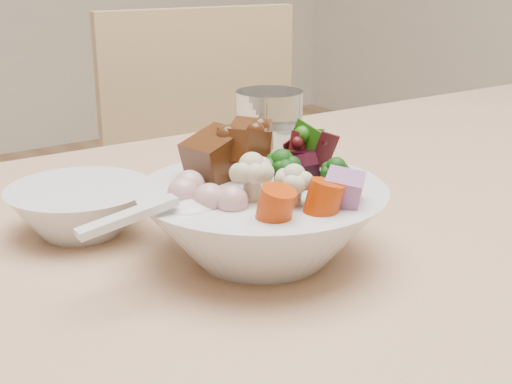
{
  "coord_description": "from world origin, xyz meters",
  "views": [
    {
      "loc": [
        -0.58,
        -0.59,
        1.0
      ],
      "look_at": [
        -0.23,
        -0.11,
        0.79
      ],
      "focal_mm": 50.0,
      "sensor_mm": 36.0,
      "label": 1
    }
  ],
  "objects_px": {
    "dining_table": "(398,277)",
    "food_bowl": "(262,216)",
    "chair_far": "(224,215)",
    "water_glass": "(269,151)",
    "side_bowl": "(80,210)"
  },
  "relations": [
    {
      "from": "dining_table",
      "to": "food_bowl",
      "type": "relative_size",
      "value": 7.02
    },
    {
      "from": "dining_table",
      "to": "food_bowl",
      "type": "distance_m",
      "value": 0.22
    },
    {
      "from": "dining_table",
      "to": "chair_far",
      "type": "xyz_separation_m",
      "value": [
        0.17,
        0.61,
        -0.15
      ]
    },
    {
      "from": "food_bowl",
      "to": "water_glass",
      "type": "distance_m",
      "value": 0.15
    },
    {
      "from": "food_bowl",
      "to": "side_bowl",
      "type": "bearing_deg",
      "value": 126.67
    },
    {
      "from": "chair_far",
      "to": "side_bowl",
      "type": "bearing_deg",
      "value": -126.23
    },
    {
      "from": "food_bowl",
      "to": "side_bowl",
      "type": "relative_size",
      "value": 1.58
    },
    {
      "from": "food_bowl",
      "to": "side_bowl",
      "type": "distance_m",
      "value": 0.19
    },
    {
      "from": "chair_far",
      "to": "side_bowl",
      "type": "distance_m",
      "value": 0.71
    },
    {
      "from": "food_bowl",
      "to": "side_bowl",
      "type": "xyz_separation_m",
      "value": [
        -0.11,
        0.15,
        -0.01
      ]
    },
    {
      "from": "dining_table",
      "to": "side_bowl",
      "type": "relative_size",
      "value": 11.1
    },
    {
      "from": "food_bowl",
      "to": "chair_far",
      "type": "bearing_deg",
      "value": 59.59
    },
    {
      "from": "chair_far",
      "to": "water_glass",
      "type": "relative_size",
      "value": 7.14
    },
    {
      "from": "water_glass",
      "to": "side_bowl",
      "type": "bearing_deg",
      "value": 171.1
    },
    {
      "from": "water_glass",
      "to": "side_bowl",
      "type": "height_order",
      "value": "water_glass"
    }
  ]
}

